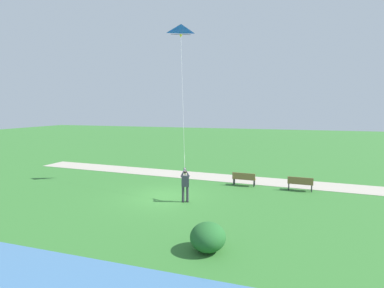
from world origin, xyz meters
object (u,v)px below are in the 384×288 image
(person_kite_flyer, at_px, (185,183))
(flying_kite, at_px, (181,32))
(park_bench_far_walkway, at_px, (300,183))
(lakeside_shrub, at_px, (208,237))
(park_bench_near_walkway, at_px, (244,178))

(person_kite_flyer, xyz_separation_m, flying_kite, (-4.01, -1.66, 8.96))
(park_bench_far_walkway, bearing_deg, flying_kite, -87.83)
(person_kite_flyer, bearing_deg, flying_kite, -157.51)
(person_kite_flyer, height_order, park_bench_far_walkway, person_kite_flyer)
(flying_kite, height_order, park_bench_far_walkway, flying_kite)
(flying_kite, relative_size, lakeside_shrub, 6.26)
(park_bench_near_walkway, relative_size, park_bench_far_walkway, 1.00)
(person_kite_flyer, relative_size, lakeside_shrub, 1.32)
(person_kite_flyer, height_order, flying_kite, flying_kite)
(park_bench_far_walkway, xyz_separation_m, lakeside_shrub, (9.44, -3.38, 0.00))
(park_bench_far_walkway, relative_size, lakeside_shrub, 1.10)
(flying_kite, xyz_separation_m, park_bench_far_walkway, (-0.29, 7.70, -9.49))
(park_bench_far_walkway, bearing_deg, park_bench_near_walkway, -92.64)
(park_bench_near_walkway, xyz_separation_m, lakeside_shrub, (9.60, 0.12, 0.00))
(person_kite_flyer, distance_m, park_bench_far_walkway, 7.43)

